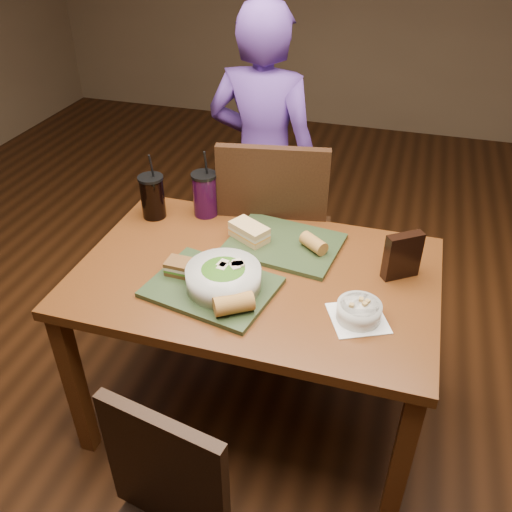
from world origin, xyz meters
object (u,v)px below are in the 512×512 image
at_px(cup_berry, 205,194).
at_px(sandwich_near, 182,267).
at_px(chair_far, 277,234).
at_px(tray_near, 212,287).
at_px(tray_far, 284,244).
at_px(sandwich_far, 249,232).
at_px(salad_bowl, 224,276).
at_px(baguette_near, 234,304).
at_px(cup_cola, 153,196).
at_px(dining_table, 256,291).
at_px(diner, 263,162).
at_px(chip_bag, 402,256).
at_px(soup_bowl, 359,311).
at_px(baguette_far, 314,243).

bearing_deg(cup_berry, sandwich_near, -79.82).
distance_m(chair_far, tray_near, 0.68).
xyz_separation_m(tray_far, sandwich_far, (-0.14, -0.01, 0.04)).
xyz_separation_m(tray_near, salad_bowl, (0.04, 0.01, 0.05)).
bearing_deg(baguette_near, cup_cola, 135.73).
height_order(salad_bowl, baguette_near, salad_bowl).
bearing_deg(chair_far, dining_table, -84.37).
relative_size(diner, sandwich_near, 13.99).
relative_size(sandwich_far, cup_berry, 0.60).
height_order(cup_cola, chip_bag, cup_cola).
bearing_deg(chair_far, soup_bowl, -56.45).
height_order(chair_far, diner, diner).
bearing_deg(tray_far, chip_bag, -8.91).
distance_m(salad_bowl, sandwich_far, 0.32).
bearing_deg(dining_table, cup_berry, 133.67).
relative_size(diner, tray_far, 3.66).
bearing_deg(chair_far, baguette_near, -86.17).
height_order(chair_far, sandwich_far, chair_far).
relative_size(tray_near, baguette_near, 3.26).
distance_m(chair_far, cup_berry, 0.41).
distance_m(tray_near, cup_berry, 0.53).
relative_size(cup_cola, chip_bag, 1.64).
bearing_deg(salad_bowl, chair_far, 87.88).
distance_m(sandwich_near, cup_cola, 0.47).
bearing_deg(salad_bowl, sandwich_far, 91.23).
bearing_deg(baguette_far, soup_bowl, -56.67).
bearing_deg(tray_far, tray_near, -117.27).
bearing_deg(diner, sandwich_far, 105.03).
relative_size(diner, salad_bowl, 5.96).
bearing_deg(cup_berry, chair_far, 32.50).
bearing_deg(soup_bowl, diner, 120.92).
bearing_deg(chair_far, tray_near, -95.82).
relative_size(baguette_far, cup_berry, 0.37).
distance_m(diner, salad_bowl, 1.03).
relative_size(tray_far, cup_berry, 1.44).
bearing_deg(chip_bag, baguette_near, -178.00).
bearing_deg(chair_far, cup_berry, -147.50).
bearing_deg(salad_bowl, diner, 98.41).
relative_size(tray_far, chip_bag, 2.41).
bearing_deg(chair_far, diner, 115.67).
relative_size(salad_bowl, baguette_near, 2.00).
xyz_separation_m(chair_far, tray_near, (-0.07, -0.66, 0.17)).
distance_m(dining_table, sandwich_near, 0.30).
bearing_deg(dining_table, sandwich_near, -156.51).
relative_size(sandwich_near, chip_bag, 0.63).
distance_m(dining_table, chair_far, 0.52).
height_order(soup_bowl, sandwich_near, soup_bowl).
xyz_separation_m(sandwich_near, baguette_far, (0.42, 0.28, 0.00)).
height_order(salad_bowl, baguette_far, salad_bowl).
relative_size(salad_bowl, sandwich_far, 1.47).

